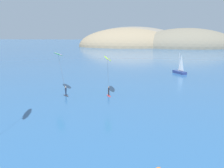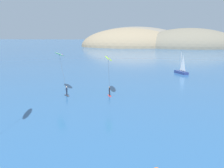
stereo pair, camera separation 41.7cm
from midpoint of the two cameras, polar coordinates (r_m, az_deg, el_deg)
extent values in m
ellipsoid|color=#84755B|center=(193.95, 3.95, 7.63)|extent=(68.12, 48.55, 25.27)
ellipsoid|color=slate|center=(196.79, 5.01, 7.67)|extent=(72.69, 38.23, 26.71)
ellipsoid|color=#6B6656|center=(190.91, 15.49, 7.20)|extent=(65.50, 43.50, 24.79)
cube|color=navy|center=(77.80, 14.04, 2.29)|extent=(3.30, 4.94, 0.70)
cone|color=navy|center=(79.77, 13.07, 2.55)|extent=(1.52, 2.24, 0.67)
cylinder|color=#B2B2B7|center=(77.67, 14.01, 4.40)|extent=(0.12, 0.12, 5.00)
pyramid|color=white|center=(76.96, 14.38, 4.20)|extent=(0.83, 1.66, 4.25)
cylinder|color=#A5A5AD|center=(77.23, 14.31, 2.67)|extent=(0.83, 1.66, 0.08)
cube|color=red|center=(50.60, -0.28, -2.39)|extent=(0.83, 1.55, 0.08)
cylinder|color=black|center=(50.50, -0.28, -1.91)|extent=(0.22, 0.22, 0.80)
cube|color=black|center=(50.35, -0.29, -1.13)|extent=(0.25, 0.37, 0.60)
sphere|color=#9E7051|center=(50.26, -0.29, -0.67)|extent=(0.22, 0.22, 0.22)
cylinder|color=black|center=(50.71, -0.31, -1.18)|extent=(0.55, 0.13, 0.04)
ellipsoid|color=#8CD12D|center=(51.84, -0.49, 5.22)|extent=(2.28, 6.15, 0.90)
cylinder|color=#722DD1|center=(51.84, -0.49, 5.27)|extent=(1.08, 5.67, 0.16)
cylinder|color=#333338|center=(51.21, -0.40, 2.00)|extent=(0.36, 2.03, 5.38)
cube|color=#2D2D33|center=(51.39, -8.95, -2.32)|extent=(1.19, 1.46, 0.08)
cylinder|color=#192338|center=(51.29, -8.96, -1.84)|extent=(0.22, 0.22, 0.80)
cube|color=#192338|center=(51.14, -8.98, -1.08)|extent=(0.33, 0.39, 0.60)
sphere|color=beige|center=(51.05, -9.00, -0.62)|extent=(0.22, 0.22, 0.22)
cylinder|color=black|center=(51.50, -9.07, -1.13)|extent=(0.51, 0.29, 0.04)
ellipsoid|color=green|center=(55.21, -10.44, 5.99)|extent=(3.77, 5.56, 0.71)
cylinder|color=#D660B7|center=(55.21, -10.45, 6.05)|extent=(2.56, 4.76, 0.16)
cylinder|color=#333338|center=(53.26, -9.78, 2.50)|extent=(2.22, 4.27, 5.96)
camera|label=1|loc=(0.21, -89.69, 0.06)|focal=45.00mm
camera|label=2|loc=(0.21, 90.31, -0.06)|focal=45.00mm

